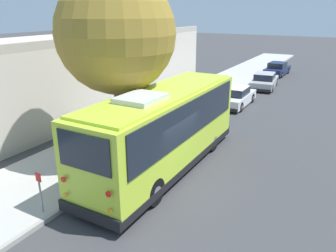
# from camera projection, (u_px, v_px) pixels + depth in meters

# --- Properties ---
(ground_plane) EXTENTS (160.00, 160.00, 0.00)m
(ground_plane) POSITION_uv_depth(u_px,v_px,m) (168.00, 181.00, 12.41)
(ground_plane) COLOR #3D3D3F
(sidewalk_slab) EXTENTS (80.00, 4.07, 0.15)m
(sidewalk_slab) POSITION_uv_depth(u_px,v_px,m) (86.00, 157.00, 14.28)
(sidewalk_slab) COLOR #B2AFA8
(sidewalk_slab) RESTS_ON ground
(curb_strip) EXTENTS (80.00, 0.14, 0.15)m
(curb_strip) POSITION_uv_depth(u_px,v_px,m) (125.00, 168.00, 13.31)
(curb_strip) COLOR #9D9A94
(curb_strip) RESTS_ON ground
(shuttle_bus) EXTENTS (9.13, 2.59, 3.40)m
(shuttle_bus) POSITION_uv_depth(u_px,v_px,m) (164.00, 126.00, 12.84)
(shuttle_bus) COLOR #BCDB38
(shuttle_bus) RESTS_ON ground
(parked_sedan_white) EXTENTS (4.24, 1.69, 1.28)m
(parked_sedan_white) POSITION_uv_depth(u_px,v_px,m) (236.00, 97.00, 22.07)
(parked_sedan_white) COLOR silver
(parked_sedan_white) RESTS_ON ground
(parked_sedan_silver) EXTENTS (4.57, 2.09, 1.26)m
(parked_sedan_silver) POSITION_uv_depth(u_px,v_px,m) (264.00, 81.00, 27.09)
(parked_sedan_silver) COLOR #A8AAAF
(parked_sedan_silver) RESTS_ON ground
(parked_sedan_navy) EXTENTS (4.46, 1.90, 1.26)m
(parked_sedan_navy) POSITION_uv_depth(u_px,v_px,m) (277.00, 69.00, 32.61)
(parked_sedan_navy) COLOR #19234C
(parked_sedan_navy) RESTS_ON ground
(street_tree) EXTENTS (4.66, 4.66, 8.13)m
(street_tree) POSITION_uv_depth(u_px,v_px,m) (118.00, 26.00, 12.59)
(street_tree) COLOR brown
(street_tree) RESTS_ON sidewalk_slab
(sign_post_near) EXTENTS (0.06, 0.22, 1.35)m
(sign_post_near) POSITION_uv_depth(u_px,v_px,m) (40.00, 192.00, 10.04)
(sign_post_near) COLOR gray
(sign_post_near) RESTS_ON sidewalk_slab
(sign_post_far) EXTENTS (0.06, 0.22, 1.52)m
(sign_post_far) POSITION_uv_depth(u_px,v_px,m) (78.00, 168.00, 11.35)
(sign_post_far) COLOR gray
(sign_post_far) RESTS_ON sidewalk_slab
(fire_hydrant) EXTENTS (0.22, 0.22, 0.81)m
(fire_hydrant) POSITION_uv_depth(u_px,v_px,m) (198.00, 107.00, 19.83)
(fire_hydrant) COLOR red
(fire_hydrant) RESTS_ON sidewalk_slab
(building_backdrop) EXTENTS (22.79, 7.67, 4.80)m
(building_backdrop) POSITION_uv_depth(u_px,v_px,m) (74.00, 71.00, 22.11)
(building_backdrop) COLOR beige
(building_backdrop) RESTS_ON ground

